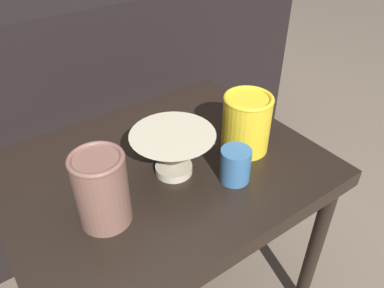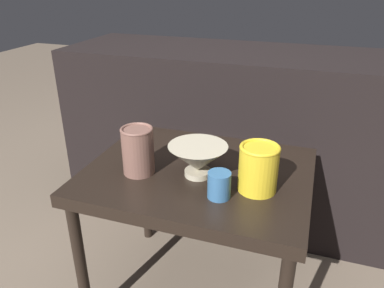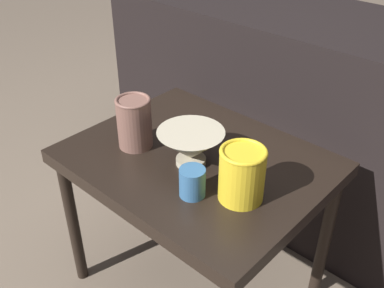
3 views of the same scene
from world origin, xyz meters
name	(u,v)px [view 1 (image 1 of 3)]	position (x,y,z in m)	size (l,w,h in m)	color
table	(163,184)	(0.00, 0.00, 0.45)	(0.68, 0.54, 0.51)	black
couch_backdrop	(73,105)	(0.00, 0.59, 0.38)	(1.52, 0.50, 0.76)	black
bowl	(173,151)	(0.01, -0.03, 0.57)	(0.18, 0.18, 0.10)	#B2A88E
vase_textured_left	(101,188)	(-0.17, -0.07, 0.59)	(0.10, 0.10, 0.15)	brown
vase_colorful_right	(246,122)	(0.19, -0.06, 0.58)	(0.11, 0.11, 0.14)	gold
cup	(235,165)	(0.10, -0.13, 0.55)	(0.06, 0.06, 0.07)	#33608E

